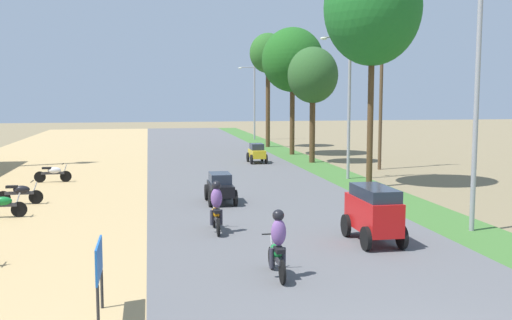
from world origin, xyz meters
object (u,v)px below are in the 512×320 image
median_tree_second (313,76)px  car_van_red (373,211)px  street_signboard (99,265)px  streetlamp_mid (349,96)px  streetlamp_near (477,83)px  motorbike_ahead_second (216,208)px  median_tree_nearest (373,8)px  parked_motorbike_fifth (53,172)px  car_hatchback_yellow (257,152)px  streetlamp_far (254,97)px  median_tree_third (293,60)px  motorbike_foreground_rider (277,245)px  parked_motorbike_fourth (20,192)px  median_tree_fourth (268,55)px  utility_pole_near (381,85)px  car_sedan_black (220,186)px  parked_motorbike_third (1,204)px

median_tree_second → car_van_red: median_tree_second is taller
street_signboard → streetlamp_mid: bearing=57.9°
streetlamp_near → streetlamp_mid: streetlamp_near is taller
street_signboard → motorbike_ahead_second: (3.06, 6.80, -0.25)m
median_tree_nearest → parked_motorbike_fifth: bearing=165.2°
parked_motorbike_fifth → car_van_red: car_van_red is taller
car_hatchback_yellow → street_signboard: bearing=-106.9°
motorbike_ahead_second → streetlamp_far: bearing=78.2°
median_tree_third → motorbike_foreground_rider: median_tree_third is taller
parked_motorbike_fourth → parked_motorbike_fifth: 6.12m
car_van_red → car_hatchback_yellow: 21.04m
median_tree_third → streetlamp_far: bearing=90.5°
parked_motorbike_fifth → median_tree_third: 19.96m
median_tree_fourth → motorbike_foreground_rider: bearing=-101.0°
motorbike_foreground_rider → car_van_red: bearing=38.7°
utility_pole_near → median_tree_second: bearing=129.2°
parked_motorbike_fifth → motorbike_ahead_second: (6.77, -12.39, 0.30)m
parked_motorbike_fourth → median_tree_nearest: median_tree_nearest is taller
parked_motorbike_fifth → median_tree_nearest: size_ratio=0.16×
median_tree_nearest → car_hatchback_yellow: bearing=108.8°
car_hatchback_yellow → car_sedan_black: bearing=-106.2°
median_tree_fourth → car_sedan_black: 27.17m
median_tree_second → car_van_red: size_ratio=3.06×
streetlamp_mid → median_tree_fourth: bearing=91.1°
parked_motorbike_fifth → utility_pole_near: utility_pole_near is taller
median_tree_fourth → car_van_red: (-3.37, -32.62, -6.67)m
median_tree_second → median_tree_third: 5.44m
median_tree_nearest → streetlamp_far: size_ratio=1.55×
street_signboard → car_sedan_black: 12.56m
median_tree_third → car_sedan_black: bearing=-111.8°
utility_pole_near → streetlamp_near: bearing=-101.5°
streetlamp_mid → utility_pole_near: (3.25, 3.81, 0.61)m
median_tree_second → parked_motorbike_fifth: bearing=-157.5°
street_signboard → parked_motorbike_fourth: bearing=107.3°
median_tree_second → streetlamp_mid: (-0.17, -7.59, -1.26)m
streetlamp_mid → utility_pole_near: size_ratio=0.78×
median_tree_fourth → car_sedan_black: bearing=-105.5°
utility_pole_near → median_tree_nearest: bearing=-115.7°
car_sedan_black → parked_motorbike_fifth: bearing=136.1°
parked_motorbike_fifth → motorbike_foreground_rider: bearing=-66.1°
median_tree_nearest → street_signboard: bearing=-126.7°
parked_motorbike_third → streetlamp_mid: streetlamp_mid is taller
median_tree_nearest → utility_pole_near: size_ratio=1.16×
car_sedan_black → motorbike_ahead_second: 5.22m
parked_motorbike_fourth → motorbike_ahead_second: 9.51m
car_sedan_black → median_tree_fourth: bearing=74.5°
parked_motorbike_fourth → median_tree_third: bearing=48.9°
streetlamp_far → motorbike_foreground_rider: (-7.22, -43.92, -3.35)m
car_hatchback_yellow → motorbike_foreground_rider: (-3.82, -23.82, 0.11)m
motorbike_ahead_second → streetlamp_near: bearing=-8.1°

